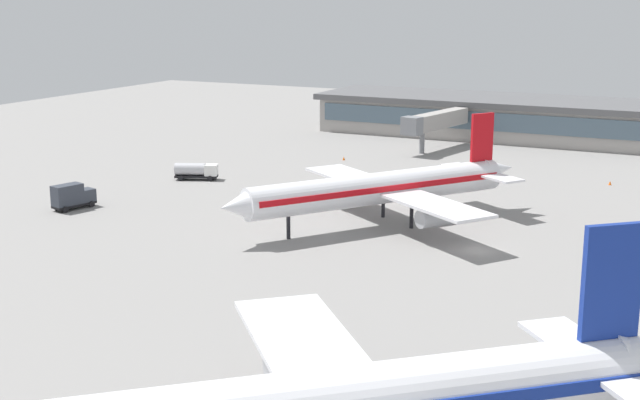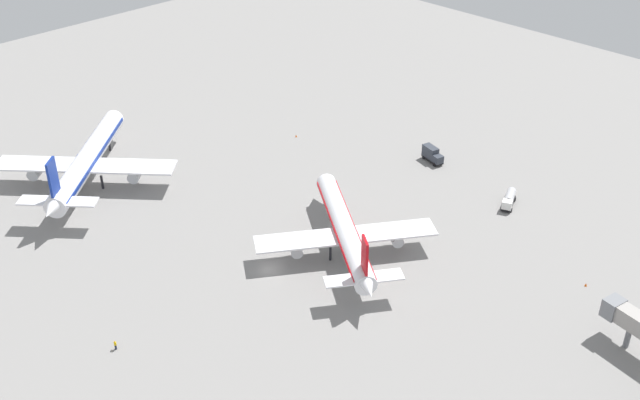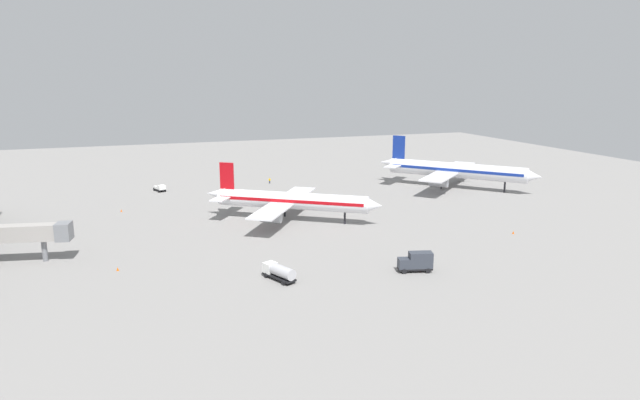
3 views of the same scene
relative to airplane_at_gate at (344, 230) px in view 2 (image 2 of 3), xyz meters
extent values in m
plane|color=gray|center=(-13.53, 5.28, -4.53)|extent=(288.00, 288.00, 0.00)
cylinder|color=white|center=(0.26, 0.38, 0.00)|extent=(22.43, 30.46, 3.77)
cone|color=white|center=(10.55, 15.48, 0.00)|extent=(5.09, 5.14, 3.58)
cone|color=white|center=(-10.04, -14.73, 0.57)|extent=(5.15, 5.60, 3.02)
cube|color=red|center=(0.26, 0.38, 0.28)|extent=(21.72, 29.37, 0.68)
cube|color=white|center=(-0.71, -1.04, -0.38)|extent=(30.01, 22.88, 0.34)
cylinder|color=#A5A8AD|center=(-8.25, 4.10, -1.70)|extent=(4.22, 4.85, 2.07)
cylinder|color=#A5A8AD|center=(6.83, -6.18, -1.70)|extent=(4.22, 4.85, 2.07)
cube|color=white|center=(-8.43, -12.37, 0.38)|extent=(12.50, 9.88, 0.27)
cube|color=red|center=(-8.43, -12.37, 4.90)|extent=(2.19, 2.95, 6.04)
cylinder|color=black|center=(7.02, 10.30, -3.21)|extent=(0.45, 0.45, 2.64)
cylinder|color=black|center=(-3.78, -0.19, -3.21)|extent=(0.45, 0.45, 2.64)
cylinder|color=black|center=(1.21, -3.59, -3.21)|extent=(0.45, 0.45, 2.64)
cylinder|color=white|center=(-19.06, 55.33, 0.64)|extent=(31.98, 29.32, 4.30)
cone|color=white|center=(-3.55, 69.25, 0.64)|extent=(5.93, 5.92, 4.09)
cone|color=white|center=(-34.58, 41.40, 1.28)|extent=(6.30, 6.15, 3.44)
cube|color=navy|center=(-19.06, 55.33, 0.96)|extent=(30.87, 28.34, 0.77)
cube|color=white|center=(-20.52, 54.02, 0.21)|extent=(29.47, 31.83, 0.39)
cylinder|color=#A5A8AD|center=(-27.47, 61.76, -1.30)|extent=(5.36, 5.16, 2.37)
cylinder|color=#A5A8AD|center=(-13.57, 46.28, -1.30)|extent=(5.36, 5.16, 2.37)
cube|color=white|center=(-32.16, 43.57, 1.07)|extent=(12.53, 13.40, 0.31)
cube|color=navy|center=(-32.16, 43.57, 6.23)|extent=(3.10, 2.85, 6.88)
cylinder|color=black|center=(-8.87, 64.47, -3.02)|extent=(0.52, 0.52, 3.01)
cylinder|color=black|center=(-23.69, 55.80, -3.02)|extent=(0.52, 0.52, 3.01)
cylinder|color=black|center=(-19.09, 50.68, -3.02)|extent=(0.52, 0.52, 3.01)
cube|color=black|center=(34.69, -12.14, -3.98)|extent=(6.53, 4.27, 0.30)
cube|color=white|center=(32.63, -13.04, -3.03)|extent=(2.41, 2.46, 1.60)
cube|color=#3F596B|center=(31.89, -13.37, -2.71)|extent=(0.72, 1.49, 0.90)
cylinder|color=#B7B7BC|center=(35.51, -11.78, -2.93)|extent=(4.84, 3.46, 1.80)
cylinder|color=black|center=(33.05, -13.90, -4.13)|extent=(0.85, 0.60, 0.80)
cylinder|color=black|center=(32.29, -12.16, -4.13)|extent=(0.85, 0.60, 0.80)
cylinder|color=black|center=(37.09, -12.12, -4.13)|extent=(0.85, 0.60, 0.80)
cylinder|color=black|center=(36.33, -10.38, -4.13)|extent=(0.85, 0.60, 0.80)
cube|color=black|center=(38.51, 9.96, -3.98)|extent=(3.29, 5.90, 0.30)
cube|color=#333842|center=(38.02, 8.13, -3.03)|extent=(2.30, 2.23, 1.60)
cube|color=#3F596B|center=(37.81, 7.35, -2.71)|extent=(1.56, 0.49, 0.90)
cube|color=#333842|center=(38.74, 10.83, -2.53)|extent=(2.82, 4.16, 2.60)
cylinder|color=black|center=(38.92, 7.82, -4.13)|extent=(0.50, 0.85, 0.80)
cylinder|color=black|center=(37.08, 8.32, -4.13)|extent=(0.50, 0.85, 0.80)
cylinder|color=black|center=(39.94, 11.61, -4.13)|extent=(0.50, 0.85, 0.80)
cylinder|color=black|center=(38.10, 12.10, -4.13)|extent=(0.50, 0.85, 0.80)
cylinder|color=#1E2338|center=(-43.68, 6.51, -4.10)|extent=(0.33, 0.33, 0.85)
cylinder|color=yellow|center=(-43.68, 6.51, -3.38)|extent=(0.39, 0.39, 0.60)
sphere|color=tan|center=(-43.68, 6.51, -2.97)|extent=(0.22, 0.22, 0.22)
cylinder|color=yellow|center=(-43.69, 6.75, -3.38)|extent=(0.10, 0.10, 0.54)
cylinder|color=yellow|center=(-43.67, 6.27, -3.38)|extent=(0.10, 0.10, 0.54)
cylinder|color=slate|center=(12.22, -48.07, -2.63)|extent=(0.90, 0.90, 3.80)
cube|color=slate|center=(12.88, -44.65, 0.67)|extent=(3.52, 2.95, 3.08)
cone|color=#EA590C|center=(25.62, 39.90, -4.23)|extent=(0.44, 0.44, 0.60)
cone|color=#EA590C|center=(21.66, -36.22, -4.23)|extent=(0.44, 0.44, 0.60)
camera|label=1|loc=(-38.34, 93.91, 22.31)|focal=49.12mm
camera|label=2|loc=(-84.37, -78.67, 76.01)|focal=43.36mm
camera|label=3|loc=(113.61, -33.34, 26.82)|focal=30.70mm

